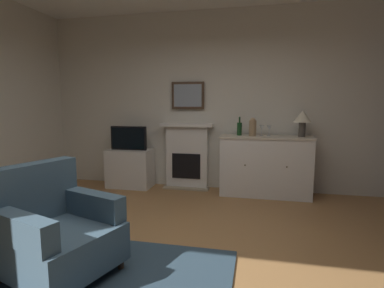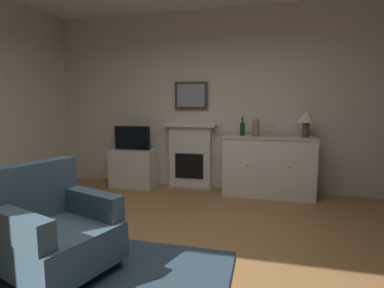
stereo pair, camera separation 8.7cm
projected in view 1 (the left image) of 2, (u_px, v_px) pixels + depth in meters
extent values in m
cube|color=#9E7042|center=(172.00, 270.00, 2.65)|extent=(5.83, 5.25, 0.10)
cube|color=silver|center=(214.00, 101.00, 4.97)|extent=(5.83, 0.06, 2.93)
cube|color=#2D4251|center=(72.00, 279.00, 2.41)|extent=(2.55, 1.48, 0.02)
cube|color=white|center=(187.00, 157.00, 5.07)|extent=(0.70, 0.18, 1.05)
cube|color=tan|center=(186.00, 188.00, 5.04)|extent=(0.77, 0.20, 0.03)
cube|color=black|center=(186.00, 166.00, 4.99)|extent=(0.48, 0.02, 0.42)
cube|color=white|center=(187.00, 125.00, 4.97)|extent=(0.87, 0.27, 0.05)
cube|color=#473323|center=(188.00, 96.00, 4.97)|extent=(0.55, 0.03, 0.45)
cube|color=#8C99A8|center=(188.00, 95.00, 4.95)|extent=(0.47, 0.01, 0.37)
cube|color=white|center=(265.00, 167.00, 4.63)|extent=(1.36, 0.45, 0.90)
cube|color=beige|center=(266.00, 137.00, 4.57)|extent=(1.39, 0.48, 0.03)
sphere|color=brown|center=(245.00, 165.00, 4.46)|extent=(0.02, 0.02, 0.02)
sphere|color=brown|center=(287.00, 167.00, 4.33)|extent=(0.02, 0.02, 0.02)
cylinder|color=#4C4742|center=(302.00, 130.00, 4.44)|extent=(0.10, 0.10, 0.22)
cone|color=#EFE5C6|center=(303.00, 116.00, 4.42)|extent=(0.26, 0.26, 0.18)
cylinder|color=#193F1E|center=(239.00, 129.00, 4.68)|extent=(0.08, 0.08, 0.20)
cylinder|color=#193F1E|center=(240.00, 120.00, 4.66)|extent=(0.03, 0.03, 0.09)
cylinder|color=silver|center=(261.00, 136.00, 4.61)|extent=(0.06, 0.06, 0.00)
cylinder|color=silver|center=(262.00, 133.00, 4.61)|extent=(0.01, 0.01, 0.09)
cone|color=silver|center=(262.00, 127.00, 4.60)|extent=(0.07, 0.07, 0.07)
cylinder|color=silver|center=(269.00, 136.00, 4.59)|extent=(0.06, 0.06, 0.00)
cylinder|color=silver|center=(269.00, 133.00, 4.58)|extent=(0.01, 0.01, 0.09)
cone|color=silver|center=(269.00, 128.00, 4.57)|extent=(0.07, 0.07, 0.07)
cylinder|color=#9E7F5B|center=(253.00, 128.00, 4.54)|extent=(0.11, 0.11, 0.24)
sphere|color=#9E7F5B|center=(253.00, 120.00, 4.53)|extent=(0.08, 0.08, 0.08)
cube|color=white|center=(130.00, 168.00, 5.13)|extent=(0.75, 0.42, 0.65)
cube|color=black|center=(129.00, 138.00, 5.05)|extent=(0.62, 0.06, 0.40)
cube|color=black|center=(128.00, 138.00, 5.01)|extent=(0.57, 0.01, 0.35)
cube|color=#3F596B|center=(61.00, 247.00, 2.43)|extent=(1.00, 0.97, 0.32)
cube|color=#3F596B|center=(34.00, 192.00, 2.55)|extent=(0.39, 0.77, 0.50)
cube|color=#3F596B|center=(19.00, 229.00, 2.13)|extent=(0.73, 0.36, 0.22)
cube|color=#3F596B|center=(91.00, 204.00, 2.67)|extent=(0.73, 0.36, 0.22)
cylinder|color=#473323|center=(121.00, 264.00, 2.57)|extent=(0.05, 0.05, 0.10)
cylinder|color=#473323|center=(0.00, 278.00, 2.36)|extent=(0.05, 0.05, 0.10)
cylinder|color=#473323|center=(69.00, 246.00, 2.91)|extent=(0.05, 0.05, 0.10)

